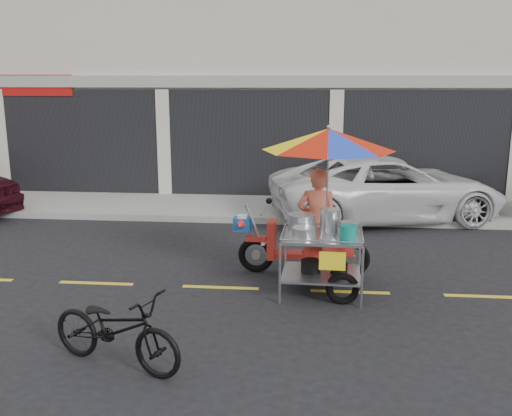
{
  "coord_description": "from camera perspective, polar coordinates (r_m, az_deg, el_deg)",
  "views": [
    {
      "loc": [
        -0.66,
        -8.29,
        3.2
      ],
      "look_at": [
        -1.5,
        0.6,
        1.15
      ],
      "focal_mm": 40.0,
      "sensor_mm": 36.0,
      "label": 1
    }
  ],
  "objects": [
    {
      "name": "white_pickup",
      "position": [
        13.34,
        12.99,
        1.95
      ],
      "size": [
        5.74,
        3.7,
        1.47
      ],
      "primitive_type": "imported",
      "rotation": [
        0.0,
        0.0,
        1.83
      ],
      "color": "silver",
      "rests_on": "ground"
    },
    {
      "name": "shophouse_block",
      "position": [
        19.23,
        16.42,
        15.5
      ],
      "size": [
        36.0,
        8.11,
        10.4
      ],
      "color": "beige",
      "rests_on": "ground"
    },
    {
      "name": "ground",
      "position": [
        8.91,
        9.38,
        -8.3
      ],
      "size": [
        90.0,
        90.0,
        0.0
      ],
      "primitive_type": "plane",
      "color": "black"
    },
    {
      "name": "sidewalk",
      "position": [
        14.16,
        7.94,
        0.04
      ],
      "size": [
        45.0,
        3.0,
        0.15
      ],
      "primitive_type": "cube",
      "color": "gray",
      "rests_on": "ground"
    },
    {
      "name": "near_bicycle",
      "position": [
        6.7,
        -13.85,
        -11.65
      ],
      "size": [
        1.84,
        1.18,
        0.91
      ],
      "primitive_type": "imported",
      "rotation": [
        0.0,
        0.0,
        1.21
      ],
      "color": "black",
      "rests_on": "ground"
    },
    {
      "name": "centerline",
      "position": [
        8.91,
        9.38,
        -8.27
      ],
      "size": [
        42.0,
        0.1,
        0.01
      ],
      "primitive_type": "cube",
      "color": "gold",
      "rests_on": "ground"
    },
    {
      "name": "food_vendor_rig",
      "position": [
        8.7,
        6.58,
        2.23
      ],
      "size": [
        2.52,
        2.09,
        2.55
      ],
      "rotation": [
        0.0,
        0.0,
        -0.04
      ],
      "color": "black",
      "rests_on": "ground"
    }
  ]
}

